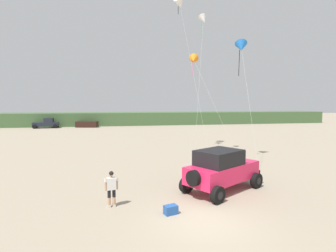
{
  "coord_description": "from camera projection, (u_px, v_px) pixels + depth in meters",
  "views": [
    {
      "loc": [
        -3.48,
        -9.66,
        4.69
      ],
      "look_at": [
        -0.78,
        3.88,
        3.54
      ],
      "focal_mm": 28.1,
      "sensor_mm": 36.0,
      "label": 1
    }
  ],
  "objects": [
    {
      "name": "kite_blue_swept",
      "position": [
        194.0,
        60.0,
        26.76
      ],
      "size": [
        3.32,
        5.48,
        9.87
      ],
      "color": "orange",
      "rests_on": "ground_plane"
    },
    {
      "name": "person_watching",
      "position": [
        111.0,
        187.0,
        11.93
      ],
      "size": [
        0.61,
        0.36,
        1.67
      ],
      "color": "tan",
      "rests_on": "ground_plane"
    },
    {
      "name": "dune_ridge",
      "position": [
        140.0,
        118.0,
        60.26
      ],
      "size": [
        90.0,
        7.71,
        2.78
      ],
      "primitive_type": "cube",
      "color": "#426038",
      "rests_on": "ground_plane"
    },
    {
      "name": "distant_sedan",
      "position": [
        87.0,
        124.0,
        52.91
      ],
      "size": [
        4.49,
        2.67,
        1.2
      ],
      "primitive_type": "cube",
      "rotation": [
        0.0,
        0.0,
        -0.25
      ],
      "color": "black",
      "rests_on": "ground_plane"
    },
    {
      "name": "kite_red_delta",
      "position": [
        203.0,
        20.0,
        22.83
      ],
      "size": [
        2.52,
        4.62,
        12.49
      ],
      "color": "white",
      "rests_on": "ground_plane"
    },
    {
      "name": "kite_purple_stunt",
      "position": [
        180.0,
        4.0,
        25.71
      ],
      "size": [
        2.02,
        6.44,
        15.2
      ],
      "color": "white",
      "rests_on": "ground_plane"
    },
    {
      "name": "jeep",
      "position": [
        222.0,
        169.0,
        14.19
      ],
      "size": [
        4.98,
        4.24,
        2.26
      ],
      "color": "#EA2151",
      "rests_on": "ground_plane"
    },
    {
      "name": "kite_white_parafoil",
      "position": [
        241.0,
        47.0,
        20.79
      ],
      "size": [
        1.41,
        4.87,
        9.78
      ],
      "color": "blue",
      "rests_on": "ground_plane"
    },
    {
      "name": "distant_pickup",
      "position": [
        47.0,
        123.0,
        51.36
      ],
      "size": [
        4.71,
        2.64,
        1.98
      ],
      "color": "#1E232D",
      "rests_on": "ground_plane"
    },
    {
      "name": "ground_plane",
      "position": [
        206.0,
        222.0,
        10.51
      ],
      "size": [
        220.0,
        220.0,
        0.0
      ],
      "primitive_type": "plane",
      "color": "gray"
    },
    {
      "name": "cooler_box",
      "position": [
        171.0,
        210.0,
        11.21
      ],
      "size": [
        0.64,
        0.5,
        0.38
      ],
      "primitive_type": "cube",
      "rotation": [
        0.0,
        0.0,
        0.29
      ],
      "color": "#23519E",
      "rests_on": "ground_plane"
    }
  ]
}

